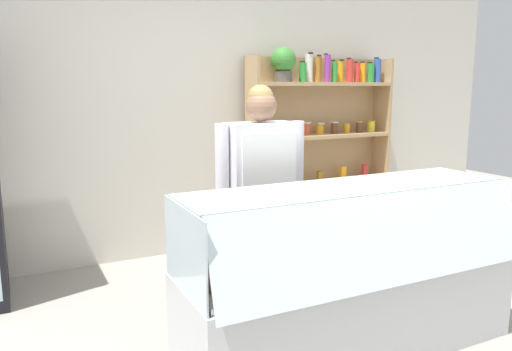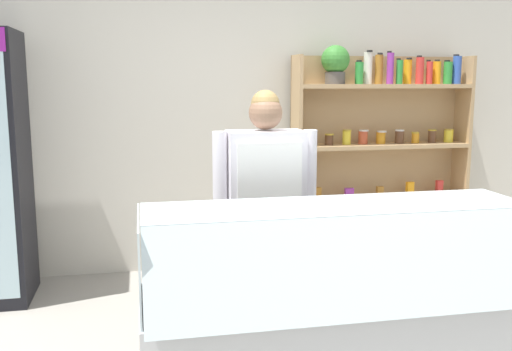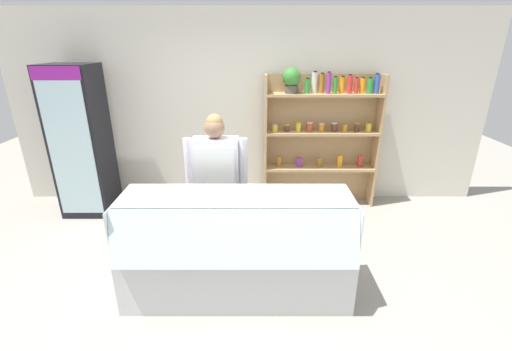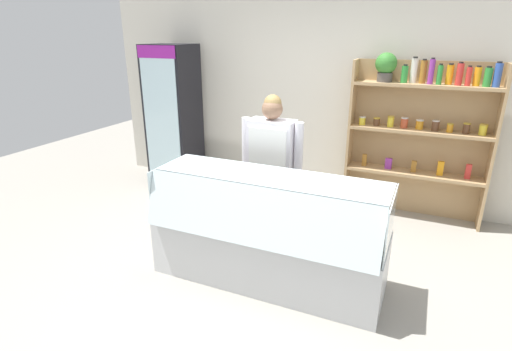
{
  "view_description": "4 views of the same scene",
  "coord_description": "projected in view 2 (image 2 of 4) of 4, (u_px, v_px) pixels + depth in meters",
  "views": [
    {
      "loc": [
        -1.85,
        -2.31,
        1.59
      ],
      "look_at": [
        -0.39,
        0.63,
        0.99
      ],
      "focal_mm": 35.0,
      "sensor_mm": 36.0,
      "label": 1
    },
    {
      "loc": [
        -1.09,
        -2.76,
        1.64
      ],
      "look_at": [
        -0.41,
        0.55,
        1.09
      ],
      "focal_mm": 40.0,
      "sensor_mm": 36.0,
      "label": 2
    },
    {
      "loc": [
        0.09,
        -2.72,
        2.26
      ],
      "look_at": [
        0.1,
        0.39,
        1.04
      ],
      "focal_mm": 24.0,
      "sensor_mm": 36.0,
      "label": 3
    },
    {
      "loc": [
        1.11,
        -2.98,
        2.18
      ],
      "look_at": [
        -0.37,
        0.35,
        0.86
      ],
      "focal_mm": 28.0,
      "sensor_mm": 36.0,
      "label": 4
    }
  ],
  "objects": [
    {
      "name": "shop_clerk",
      "position": [
        266.0,
        195.0,
        3.57
      ],
      "size": [
        0.66,
        0.25,
        1.59
      ],
      "color": "#4C4233",
      "rests_on": "ground"
    },
    {
      "name": "deli_display_case",
      "position": [
        336.0,
        333.0,
        3.05
      ],
      "size": [
        2.07,
        0.73,
        1.01
      ],
      "color": "silver",
      "rests_on": "ground"
    },
    {
      "name": "shelving_unit",
      "position": [
        376.0,
        141.0,
        5.08
      ],
      "size": [
        1.6,
        0.29,
        1.95
      ],
      "color": "tan",
      "rests_on": "ground"
    },
    {
      "name": "back_wall",
      "position": [
        264.0,
        115.0,
        5.06
      ],
      "size": [
        6.8,
        0.1,
        2.7
      ],
      "primitive_type": "cube",
      "color": "beige",
      "rests_on": "ground"
    }
  ]
}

